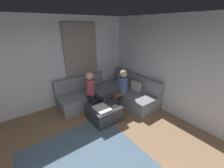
{
  "coord_description": "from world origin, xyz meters",
  "views": [
    {
      "loc": [
        1.42,
        -0.64,
        2.45
      ],
      "look_at": [
        -1.63,
        1.63,
        0.85
      ],
      "focal_mm": 22.97,
      "sensor_mm": 36.0,
      "label": 1
    }
  ],
  "objects_px": {
    "game_remote": "(114,106)",
    "person_on_couch_side": "(92,91)",
    "sectional_couch": "(110,94)",
    "ottoman": "(104,113)",
    "coffee_mug": "(105,99)",
    "person_on_couch_back": "(121,88)"
  },
  "relations": [
    {
      "from": "person_on_couch_side",
      "to": "sectional_couch",
      "type": "bearing_deg",
      "value": -168.8
    },
    {
      "from": "sectional_couch",
      "to": "game_remote",
      "type": "relative_size",
      "value": 17.0
    },
    {
      "from": "game_remote",
      "to": "person_on_couch_side",
      "type": "relative_size",
      "value": 0.12
    },
    {
      "from": "sectional_couch",
      "to": "game_remote",
      "type": "distance_m",
      "value": 1.04
    },
    {
      "from": "coffee_mug",
      "to": "person_on_couch_back",
      "type": "distance_m",
      "value": 0.63
    },
    {
      "from": "sectional_couch",
      "to": "coffee_mug",
      "type": "bearing_deg",
      "value": -47.42
    },
    {
      "from": "game_remote",
      "to": "person_on_couch_back",
      "type": "bearing_deg",
      "value": 127.04
    },
    {
      "from": "sectional_couch",
      "to": "game_remote",
      "type": "height_order",
      "value": "sectional_couch"
    },
    {
      "from": "person_on_couch_side",
      "to": "ottoman",
      "type": "bearing_deg",
      "value": 92.08
    },
    {
      "from": "coffee_mug",
      "to": "person_on_couch_back",
      "type": "relative_size",
      "value": 0.08
    },
    {
      "from": "sectional_couch",
      "to": "ottoman",
      "type": "height_order",
      "value": "sectional_couch"
    },
    {
      "from": "sectional_couch",
      "to": "person_on_couch_back",
      "type": "xyz_separation_m",
      "value": [
        0.48,
        0.06,
        0.38
      ]
    },
    {
      "from": "person_on_couch_back",
      "to": "person_on_couch_side",
      "type": "bearing_deg",
      "value": 67.59
    },
    {
      "from": "sectional_couch",
      "to": "person_on_couch_back",
      "type": "height_order",
      "value": "person_on_couch_back"
    },
    {
      "from": "ottoman",
      "to": "person_on_couch_back",
      "type": "xyz_separation_m",
      "value": [
        -0.24,
        0.78,
        0.45
      ]
    },
    {
      "from": "sectional_couch",
      "to": "person_on_couch_side",
      "type": "bearing_deg",
      "value": -78.8
    },
    {
      "from": "sectional_couch",
      "to": "person_on_couch_side",
      "type": "relative_size",
      "value": 2.12
    },
    {
      "from": "coffee_mug",
      "to": "person_on_couch_side",
      "type": "xyz_separation_m",
      "value": [
        -0.35,
        -0.2,
        0.19
      ]
    },
    {
      "from": "ottoman",
      "to": "game_remote",
      "type": "relative_size",
      "value": 5.07
    },
    {
      "from": "sectional_couch",
      "to": "game_remote",
      "type": "xyz_separation_m",
      "value": [
        0.9,
        -0.51,
        0.15
      ]
    },
    {
      "from": "person_on_couch_back",
      "to": "ottoman",
      "type": "bearing_deg",
      "value": 107.29
    },
    {
      "from": "ottoman",
      "to": "person_on_couch_back",
      "type": "bearing_deg",
      "value": 107.29
    }
  ]
}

